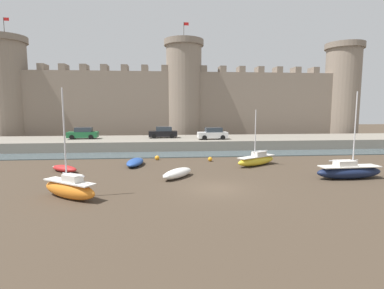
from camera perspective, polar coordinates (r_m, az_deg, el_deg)
name	(u,v)px	position (r m, az deg, el deg)	size (l,w,h in m)	color
ground_plane	(216,188)	(21.40, 4.64, -8.35)	(160.00, 160.00, 0.00)	#423528
water_channel	(194,154)	(36.51, 0.38, -1.87)	(80.00, 4.50, 0.10)	#47565B
quay_road	(189,142)	(43.59, -0.58, 0.39)	(71.05, 10.00, 1.35)	gray
castle	(184,98)	(53.75, -1.53, 8.85)	(65.93, 6.88, 20.40)	gray
rowboat_foreground_centre	(177,173)	(24.41, -2.79, -5.46)	(3.08, 3.48, 0.76)	silver
rowboat_near_channel_right	(64,168)	(29.02, -23.12, -4.20)	(3.04, 2.63, 0.59)	red
sailboat_near_channel_left	(349,171)	(27.18, 27.71, -4.50)	(5.55, 1.70, 6.93)	#141E3D
rowboat_midflat_right	(135,162)	(30.04, -10.79, -3.31)	(1.95, 4.00, 0.69)	#234793
sailboat_midflat_centre	(257,160)	(30.28, 12.19, -2.87)	(4.85, 3.59, 5.50)	yellow
sailboat_foreground_right	(70,188)	(20.38, -22.29, -7.69)	(4.19, 3.38, 6.88)	orange
mooring_buoy_mid_mud	(157,158)	(32.93, -6.67, -2.53)	(0.50, 0.50, 0.50)	orange
mooring_buoy_near_shore	(210,159)	(31.97, 3.46, -2.80)	(0.48, 0.48, 0.48)	orange
car_quay_centre_west	(83,133)	(44.74, -20.06, 2.01)	(4.16, 1.99, 1.62)	#1E6638
car_quay_west	(213,134)	(41.62, 3.98, 2.07)	(4.16, 1.99, 1.62)	silver
car_quay_centre_east	(163,133)	(43.75, -5.53, 2.29)	(4.16, 1.99, 1.62)	black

